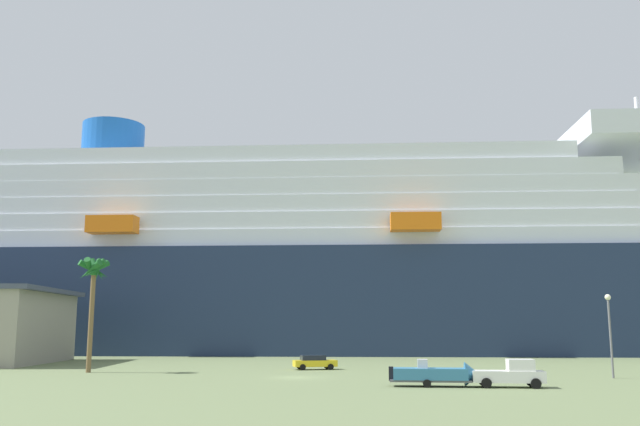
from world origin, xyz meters
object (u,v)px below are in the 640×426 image
object	(u,v)px
palm_tree	(94,278)
parked_car_yellow_taxi	(314,362)
street_lamp	(610,323)
small_boat_on_trailer	(439,374)
pickup_truck	(511,374)
cruise_ship	(280,270)

from	to	relation	value
palm_tree	parked_car_yellow_taxi	xyz separation A→B (m)	(23.80, 3.90, -9.00)
parked_car_yellow_taxi	street_lamp	bearing A→B (deg)	-26.45
small_boat_on_trailer	street_lamp	world-z (taller)	street_lamp
palm_tree	small_boat_on_trailer	bearing A→B (deg)	-28.33
pickup_truck	parked_car_yellow_taxi	distance (m)	27.19
pickup_truck	palm_tree	size ratio (longest dim) A/B	0.48
small_boat_on_trailer	parked_car_yellow_taxi	size ratio (longest dim) A/B	1.62
pickup_truck	parked_car_yellow_taxi	bearing A→B (deg)	123.35
parked_car_yellow_taxi	pickup_truck	bearing A→B (deg)	-56.65
pickup_truck	cruise_ship	bearing A→B (deg)	105.69
street_lamp	parked_car_yellow_taxi	xyz separation A→B (m)	(-27.47, 13.67, -4.25)
small_boat_on_trailer	street_lamp	distance (m)	20.23
palm_tree	cruise_ship	bearing A→B (deg)	70.13
street_lamp	parked_car_yellow_taxi	size ratio (longest dim) A/B	1.54
cruise_ship	parked_car_yellow_taxi	distance (m)	50.50
cruise_ship	palm_tree	world-z (taller)	cruise_ship
small_boat_on_trailer	palm_tree	bearing A→B (deg)	151.67
palm_tree	street_lamp	world-z (taller)	palm_tree
small_boat_on_trailer	cruise_ship	bearing A→B (deg)	101.61
cruise_ship	pickup_truck	distance (m)	74.97
pickup_truck	small_boat_on_trailer	world-z (taller)	pickup_truck
cruise_ship	palm_tree	size ratio (longest dim) A/B	21.03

